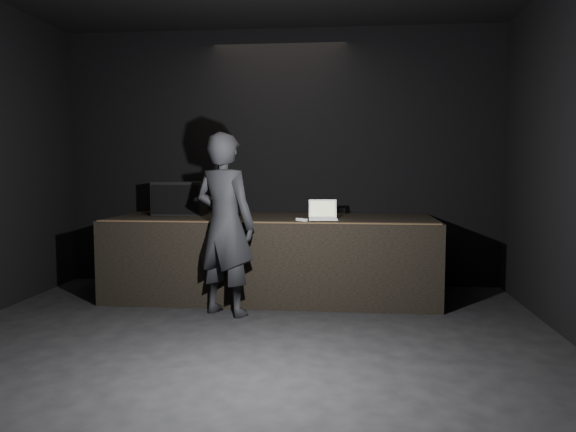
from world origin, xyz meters
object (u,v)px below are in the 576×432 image
(person, at_px, (225,224))
(laptop, at_px, (323,214))
(stage_monitor, at_px, (180,198))
(stage_riser, at_px, (273,256))
(beer_can, at_px, (220,212))

(person, bearing_deg, laptop, -121.57)
(laptop, bearing_deg, stage_monitor, 162.44)
(laptop, distance_m, person, 1.27)
(laptop, xyz_separation_m, person, (-1.05, -0.73, -0.06))
(stage_monitor, bearing_deg, stage_riser, -11.11)
(beer_can, height_order, person, person)
(person, bearing_deg, beer_can, -49.59)
(stage_monitor, xyz_separation_m, beer_can, (0.65, -0.49, -0.13))
(beer_can, bearing_deg, stage_monitor, 142.88)
(stage_riser, height_order, beer_can, beer_can)
(stage_riser, height_order, stage_monitor, stage_monitor)
(laptop, bearing_deg, person, -149.83)
(stage_monitor, bearing_deg, laptop, -14.49)
(stage_riser, bearing_deg, person, -113.12)
(laptop, xyz_separation_m, beer_can, (-1.25, -0.05, 0.03))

